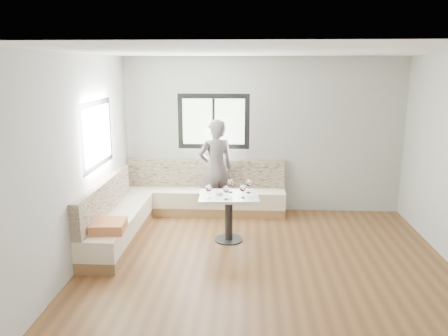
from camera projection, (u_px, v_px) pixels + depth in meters
The scene contains 10 objects.
room at pixel (263, 165), 5.54m from camera, with size 5.01×5.01×2.81m.
banquette at pixel (169, 205), 7.37m from camera, with size 2.90×2.80×0.95m.
table at pixel (229, 207), 6.64m from camera, with size 0.92×0.74×0.73m.
person at pixel (216, 169), 7.65m from camera, with size 0.64×0.42×1.75m, color #60565B.
olive_ramekin at pixel (219, 193), 6.61m from camera, with size 0.11×0.11×0.04m.
wine_glass_a at pixel (208, 188), 6.41m from camera, with size 0.09×0.09×0.21m.
wine_glass_b at pixel (226, 190), 6.35m from camera, with size 0.09×0.09×0.21m.
wine_glass_c at pixel (243, 188), 6.42m from camera, with size 0.09×0.09×0.21m.
wine_glass_d at pixel (230, 183), 6.70m from camera, with size 0.09×0.09×0.21m.
wine_glass_e at pixel (249, 183), 6.68m from camera, with size 0.09×0.09×0.21m.
Camera 1 is at (-0.26, -5.34, 2.65)m, focal length 35.00 mm.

